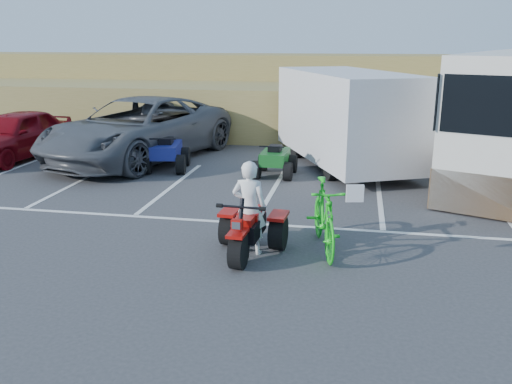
% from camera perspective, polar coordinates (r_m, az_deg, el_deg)
% --- Properties ---
extents(ground, '(100.00, 100.00, 0.00)m').
position_cam_1_polar(ground, '(9.36, -3.10, -8.11)').
color(ground, '#363639').
rests_on(ground, ground).
extents(parking_stripes, '(28.00, 5.16, 0.01)m').
position_cam_1_polar(parking_stripes, '(12.99, 4.88, -1.19)').
color(parking_stripes, white).
rests_on(parking_stripes, ground).
extents(grass_embankment, '(40.00, 8.50, 3.10)m').
position_cam_1_polar(grass_embankment, '(23.99, 5.77, 10.07)').
color(grass_embankment, olive).
rests_on(grass_embankment, ground).
extents(red_trike_atv, '(1.35, 1.75, 1.09)m').
position_cam_1_polar(red_trike_atv, '(9.90, -0.92, -6.69)').
color(red_trike_atv, '#9F0D09').
rests_on(red_trike_atv, ground).
extents(rider, '(0.65, 0.45, 1.73)m').
position_cam_1_polar(rider, '(9.74, -0.71, -1.66)').
color(rider, white).
rests_on(rider, ground).
extents(green_dirt_bike, '(1.07, 2.26, 1.31)m').
position_cam_1_polar(green_dirt_bike, '(10.00, 7.19, -2.59)').
color(green_dirt_bike, '#14BF19').
rests_on(green_dirt_bike, ground).
extents(grey_pickup, '(5.16, 7.77, 1.98)m').
position_cam_1_polar(grey_pickup, '(17.94, -12.26, 6.48)').
color(grey_pickup, '#4B4E53').
rests_on(grey_pickup, ground).
extents(red_car, '(2.23, 4.76, 1.57)m').
position_cam_1_polar(red_car, '(19.36, -24.09, 5.52)').
color(red_car, maroon).
rests_on(red_car, ground).
extents(cargo_trailer, '(4.76, 6.60, 2.86)m').
position_cam_1_polar(cargo_trailer, '(16.73, 9.40, 7.91)').
color(cargo_trailer, silver).
rests_on(cargo_trailer, ground).
extents(quad_atv_blue, '(1.52, 1.85, 1.08)m').
position_cam_1_polar(quad_atv_blue, '(16.52, -9.33, 2.34)').
color(quad_atv_blue, navy).
rests_on(quad_atv_blue, ground).
extents(quad_atv_green, '(1.14, 1.51, 0.98)m').
position_cam_1_polar(quad_atv_green, '(15.61, 1.99, 1.75)').
color(quad_atv_green, '#13561C').
rests_on(quad_atv_green, ground).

